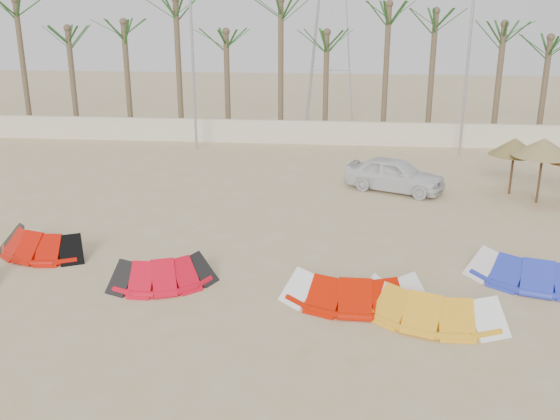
# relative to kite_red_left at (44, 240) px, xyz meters

# --- Properties ---
(ground) EXTENTS (120.00, 120.00, 0.00)m
(ground) POSITION_rel_kite_red_left_xyz_m (7.40, -4.91, -0.42)
(ground) COLOR #C6BA90
(ground) RESTS_ON ground
(boundary_wall) EXTENTS (60.00, 0.30, 1.30)m
(boundary_wall) POSITION_rel_kite_red_left_xyz_m (7.40, 17.09, 0.23)
(boundary_wall) COLOR beige
(boundary_wall) RESTS_ON ground
(palm_line) EXTENTS (52.00, 4.00, 7.70)m
(palm_line) POSITION_rel_kite_red_left_xyz_m (8.07, 18.59, 6.03)
(palm_line) COLOR brown
(palm_line) RESTS_ON ground
(lamp_b) EXTENTS (1.25, 0.14, 11.00)m
(lamp_b) POSITION_rel_kite_red_left_xyz_m (1.44, 15.09, 5.35)
(lamp_b) COLOR #A5A8AD
(lamp_b) RESTS_ON ground
(lamp_c) EXTENTS (1.25, 0.14, 11.00)m
(lamp_c) POSITION_rel_kite_red_left_xyz_m (15.44, 15.09, 5.35)
(lamp_c) COLOR #A5A8AD
(lamp_c) RESTS_ON ground
(pylon) EXTENTS (3.00, 3.00, 14.00)m
(pylon) POSITION_rel_kite_red_left_xyz_m (8.40, 23.09, -0.42)
(pylon) COLOR #A5A8AD
(pylon) RESTS_ON ground
(kite_red_left) EXTENTS (3.43, 2.26, 0.90)m
(kite_red_left) POSITION_rel_kite_red_left_xyz_m (0.00, 0.00, 0.00)
(kite_red_left) COLOR #C31003
(kite_red_left) RESTS_ON ground
(kite_red_mid) EXTENTS (3.28, 2.33, 0.90)m
(kite_red_mid) POSITION_rel_kite_red_left_xyz_m (4.45, -1.81, -0.00)
(kite_red_mid) COLOR red
(kite_red_mid) RESTS_ON ground
(kite_red_right) EXTENTS (3.71, 1.56, 0.90)m
(kite_red_right) POSITION_rel_kite_red_left_xyz_m (9.75, -2.30, 0.00)
(kite_red_right) COLOR #C21300
(kite_red_right) RESTS_ON ground
(kite_orange) EXTENTS (4.02, 2.58, 0.90)m
(kite_orange) POSITION_rel_kite_red_left_xyz_m (11.53, -3.00, 0.00)
(kite_orange) COLOR orange
(kite_orange) RESTS_ON ground
(kite_blue) EXTENTS (3.94, 2.38, 0.90)m
(kite_blue) POSITION_rel_kite_red_left_xyz_m (14.84, -0.57, 0.00)
(kite_blue) COLOR #2434B8
(kite_blue) RESTS_ON ground
(parasol_left) EXTENTS (2.03, 2.03, 2.36)m
(parasol_left) POSITION_rel_kite_red_left_xyz_m (16.26, 8.11, 1.59)
(parasol_left) COLOR #4C331E
(parasol_left) RESTS_ON ground
(parasol_right) EXTENTS (2.36, 2.36, 2.59)m
(parasol_right) POSITION_rel_kite_red_left_xyz_m (17.05, 6.99, 1.82)
(parasol_right) COLOR #4C331E
(parasol_right) RESTS_ON ground
(car) EXTENTS (4.48, 3.24, 1.42)m
(car) POSITION_rel_kite_red_left_xyz_m (11.53, 8.08, 0.29)
(car) COLOR silver
(car) RESTS_ON ground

